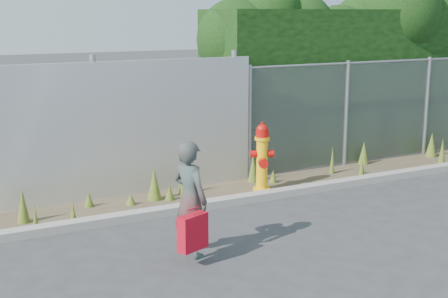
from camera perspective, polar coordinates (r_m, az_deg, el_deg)
ground at (r=8.33m, az=6.38°, el=-8.38°), size 80.00×80.00×0.00m
curb at (r=9.77m, az=0.47°, el=-4.77°), size 16.00×0.22×0.12m
weed_strip at (r=10.29m, az=-2.17°, el=-3.42°), size 16.00×1.31×0.54m
chainlink_fence at (r=12.94m, az=14.74°, el=3.49°), size 6.50×0.07×2.05m
hedge at (r=13.78m, az=12.87°, el=8.31°), size 7.53×2.09×3.84m
fire_hydrant at (r=10.37m, az=3.52°, el=-0.84°), size 0.39×0.35×1.18m
woman at (r=7.61m, az=-3.11°, el=-4.60°), size 0.49×0.60×1.44m
red_tote_bag at (r=7.41m, az=-2.87°, el=-7.60°), size 0.39×0.14×0.51m
black_shoulder_bag at (r=7.78m, az=-3.30°, el=-2.45°), size 0.22×0.09×0.16m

